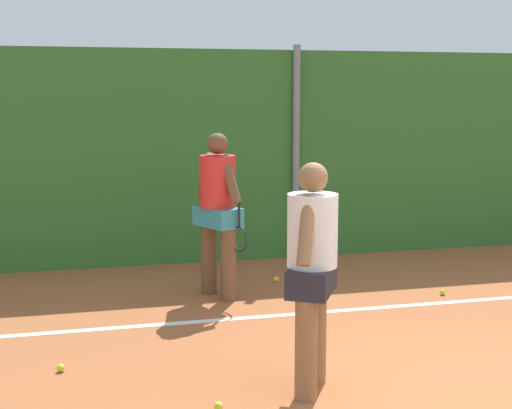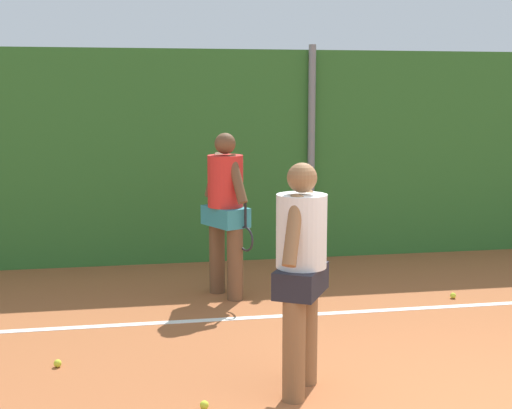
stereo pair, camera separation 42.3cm
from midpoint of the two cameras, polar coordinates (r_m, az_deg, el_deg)
name	(u,v)px [view 1 (the left image)]	position (r m, az deg, el deg)	size (l,w,h in m)	color
ground_plane	(412,346)	(6.85, 10.53, -10.97)	(29.30, 29.30, 0.00)	#A85B33
hedge_fence_backdrop	(292,155)	(10.11, 1.71, 3.94)	(19.04, 0.25, 2.87)	#33702D
fence_post_center	(296,154)	(9.94, 1.98, 4.05)	(0.10, 0.10, 2.94)	gray
court_baseline_paint	(364,309)	(7.87, 6.99, -8.21)	(13.92, 0.10, 0.01)	white
player_foreground_near	(312,265)	(5.50, 2.25, -4.80)	(0.53, 0.67, 1.79)	#8C603D
player_midcourt	(218,206)	(8.08, -4.51, -0.14)	(0.53, 0.75, 1.86)	brown
tennis_ball_3	(219,406)	(5.49, -5.27, -15.64)	(0.07, 0.07, 0.07)	#CCDB33
tennis_ball_6	(443,292)	(8.55, 13.19, -6.78)	(0.07, 0.07, 0.07)	#CCDB33
tennis_ball_8	(204,267)	(9.52, -5.39, -4.98)	(0.07, 0.07, 0.07)	#CCDB33
tennis_ball_9	(276,279)	(8.89, 0.23, -5.95)	(0.07, 0.07, 0.07)	#CCDB33
tennis_ball_10	(61,368)	(6.42, -17.07, -12.29)	(0.07, 0.07, 0.07)	#CCDB33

